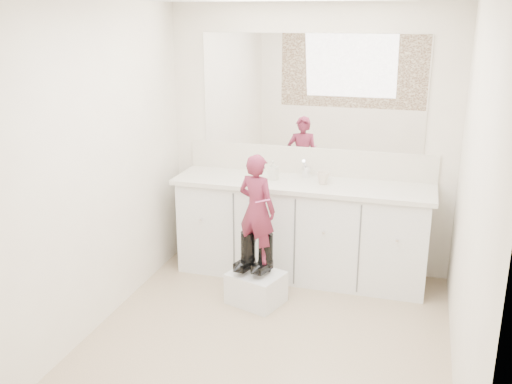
% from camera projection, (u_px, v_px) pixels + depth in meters
% --- Properties ---
extents(floor, '(3.00, 3.00, 0.00)m').
position_uv_depth(floor, '(265.00, 344.00, 4.15)').
color(floor, '#8C765C').
rests_on(floor, ground).
extents(wall_back, '(2.60, 0.00, 2.60)m').
position_uv_depth(wall_back, '(310.00, 141.00, 5.16)').
color(wall_back, beige).
rests_on(wall_back, floor).
extents(wall_front, '(2.60, 0.00, 2.60)m').
position_uv_depth(wall_front, '(171.00, 285.00, 2.42)').
color(wall_front, beige).
rests_on(wall_front, floor).
extents(wall_left, '(0.00, 3.00, 3.00)m').
position_uv_depth(wall_left, '(93.00, 172.00, 4.14)').
color(wall_left, beige).
rests_on(wall_left, floor).
extents(wall_right, '(0.00, 3.00, 3.00)m').
position_uv_depth(wall_right, '(473.00, 204.00, 3.44)').
color(wall_right, beige).
rests_on(wall_right, floor).
extents(vanity_cabinet, '(2.20, 0.55, 0.85)m').
position_uv_depth(vanity_cabinet, '(301.00, 231.00, 5.14)').
color(vanity_cabinet, silver).
rests_on(vanity_cabinet, floor).
extents(countertop, '(2.28, 0.58, 0.04)m').
position_uv_depth(countertop, '(302.00, 184.00, 4.99)').
color(countertop, beige).
rests_on(countertop, vanity_cabinet).
extents(backsplash, '(2.28, 0.03, 0.25)m').
position_uv_depth(backsplash, '(309.00, 161.00, 5.20)').
color(backsplash, beige).
rests_on(backsplash, countertop).
extents(mirror, '(2.00, 0.02, 1.00)m').
position_uv_depth(mirror, '(311.00, 92.00, 5.02)').
color(mirror, white).
rests_on(mirror, wall_back).
extents(dot_panel, '(2.00, 0.01, 1.20)m').
position_uv_depth(dot_panel, '(167.00, 183.00, 2.29)').
color(dot_panel, '#472819').
rests_on(dot_panel, wall_front).
extents(faucet, '(0.08, 0.08, 0.10)m').
position_uv_depth(faucet, '(306.00, 172.00, 5.12)').
color(faucet, silver).
rests_on(faucet, countertop).
extents(cup, '(0.14, 0.14, 0.10)m').
position_uv_depth(cup, '(323.00, 178.00, 4.92)').
color(cup, beige).
rests_on(cup, countertop).
extents(soap_bottle, '(0.09, 0.09, 0.17)m').
position_uv_depth(soap_bottle, '(273.00, 170.00, 5.05)').
color(soap_bottle, beige).
rests_on(soap_bottle, countertop).
extents(step_stool, '(0.50, 0.46, 0.26)m').
position_uv_depth(step_stool, '(256.00, 288.00, 4.72)').
color(step_stool, silver).
rests_on(step_stool, floor).
extents(boot_left, '(0.19, 0.26, 0.34)m').
position_uv_depth(boot_left, '(248.00, 252.00, 4.66)').
color(boot_left, black).
rests_on(boot_left, step_stool).
extents(boot_right, '(0.19, 0.26, 0.34)m').
position_uv_depth(boot_right, '(266.00, 254.00, 4.62)').
color(boot_right, black).
rests_on(boot_right, step_stool).
extents(toddler, '(0.38, 0.31, 0.90)m').
position_uv_depth(toddler, '(257.00, 209.00, 4.53)').
color(toddler, '#9F3150').
rests_on(toddler, step_stool).
extents(toothbrush, '(0.13, 0.05, 0.06)m').
position_uv_depth(toothbrush, '(263.00, 201.00, 4.41)').
color(toothbrush, '#EA5BA7').
rests_on(toothbrush, toddler).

